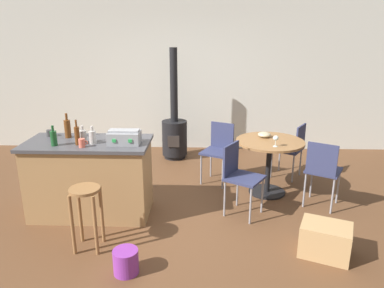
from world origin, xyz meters
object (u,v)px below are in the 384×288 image
(wood_stove, at_px, (174,132))
(wine_glass, at_px, (276,138))
(bottle_3, at_px, (93,137))
(kitchen_island, at_px, (91,178))
(serving_bowl, at_px, (264,135))
(toolbox, at_px, (124,137))
(folding_chair_left, at_px, (323,169))
(cup_1, at_px, (50,133))
(cup_0, at_px, (82,143))
(folding_chair_right, at_px, (292,147))
(wooden_stool, at_px, (86,206))
(dining_table, at_px, (269,153))
(bottle_0, at_px, (77,135))
(folding_chair_far, at_px, (239,173))
(cardboard_box, at_px, (325,240))
(plastic_bucket, at_px, (126,262))
(bottle_2, at_px, (54,138))
(folding_chair_near, at_px, (219,148))
(bottle_4, at_px, (83,136))

(wood_stove, distance_m, wine_glass, 2.25)
(bottle_3, bearing_deg, kitchen_island, 139.24)
(wine_glass, height_order, serving_bowl, wine_glass)
(kitchen_island, height_order, wood_stove, wood_stove)
(toolbox, xyz_separation_m, wine_glass, (1.82, 0.49, -0.14))
(folding_chair_left, relative_size, cup_1, 7.80)
(bottle_3, bearing_deg, cup_0, -119.09)
(folding_chair_right, distance_m, wine_glass, 1.00)
(wooden_stool, bearing_deg, folding_chair_right, 38.58)
(dining_table, xyz_separation_m, folding_chair_left, (0.59, -0.42, -0.05))
(bottle_0, height_order, serving_bowl, bottle_0)
(kitchen_island, distance_m, cup_1, 0.75)
(bottle_3, bearing_deg, serving_bowl, 23.56)
(folding_chair_right, height_order, toolbox, toolbox)
(dining_table, bearing_deg, cup_1, -170.38)
(folding_chair_far, bearing_deg, bottle_3, -175.09)
(wooden_stool, height_order, cardboard_box, wooden_stool)
(cup_0, height_order, wine_glass, cup_0)
(wine_glass, height_order, plastic_bucket, wine_glass)
(dining_table, bearing_deg, cup_0, -158.20)
(folding_chair_far, bearing_deg, cup_0, -170.87)
(folding_chair_far, xyz_separation_m, cup_0, (-1.78, -0.29, 0.45))
(folding_chair_left, bearing_deg, folding_chair_far, -169.76)
(dining_table, distance_m, bottle_0, 2.50)
(wood_stove, distance_m, bottle_2, 2.61)
(folding_chair_near, height_order, bottle_2, bottle_2)
(folding_chair_far, relative_size, wood_stove, 0.46)
(bottle_0, xyz_separation_m, cup_0, (0.08, -0.09, -0.06))
(dining_table, distance_m, bottle_4, 2.44)
(wood_stove, relative_size, bottle_2, 8.21)
(kitchen_island, relative_size, bottle_0, 5.02)
(cardboard_box, xyz_separation_m, plastic_bucket, (-1.94, -0.36, -0.05))
(wood_stove, bearing_deg, bottle_2, -117.05)
(dining_table, height_order, folding_chair_far, folding_chair_far)
(bottle_4, bearing_deg, toolbox, -3.50)
(cup_0, relative_size, wine_glass, 0.74)
(folding_chair_left, bearing_deg, kitchen_island, -174.89)
(bottle_4, distance_m, cup_0, 0.18)
(cup_0, relative_size, plastic_bucket, 0.45)
(wood_stove, distance_m, cup_0, 2.52)
(folding_chair_far, distance_m, wine_glass, 0.68)
(bottle_4, height_order, wine_glass, bottle_4)
(bottle_2, bearing_deg, folding_chair_far, 6.45)
(kitchen_island, xyz_separation_m, folding_chair_far, (1.80, 0.07, 0.06))
(wood_stove, relative_size, bottle_4, 9.55)
(bottle_3, relative_size, wine_glass, 1.44)
(folding_chair_near, height_order, wood_stove, wood_stove)
(bottle_4, distance_m, wine_glass, 2.36)
(toolbox, height_order, bottle_0, bottle_0)
(wood_stove, bearing_deg, cardboard_box, -58.83)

